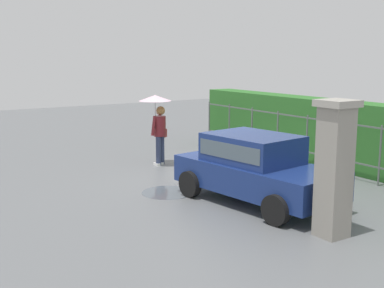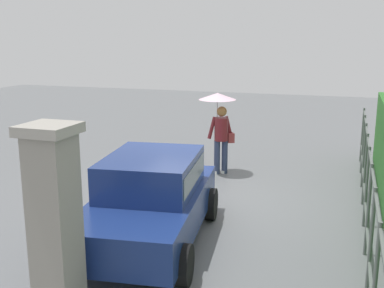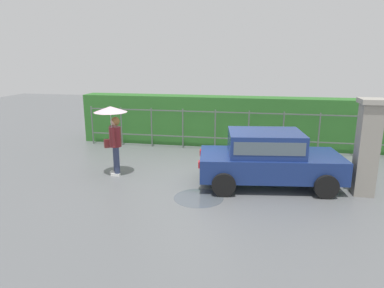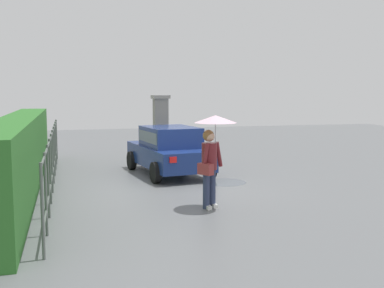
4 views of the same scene
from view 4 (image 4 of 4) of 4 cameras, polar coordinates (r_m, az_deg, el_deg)
ground_plane at (r=12.56m, az=-1.47°, el=-5.31°), size 40.00×40.00×0.00m
car at (r=14.40m, az=-2.79°, el=-0.55°), size 3.90×2.26×1.48m
pedestrian at (r=10.15m, az=2.47°, el=0.19°), size 0.93×0.93×2.04m
gate_pillar at (r=16.70m, az=-3.84°, el=1.91°), size 0.60×0.60×2.42m
fence_section at (r=12.87m, az=-16.65°, el=-1.56°), size 11.04×0.05×1.50m
hedge_row at (r=12.90m, az=-20.22°, el=-1.11°), size 11.99×0.90×1.90m
puddle_near at (r=13.28m, az=3.98°, el=-4.67°), size 1.23×1.23×0.00m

